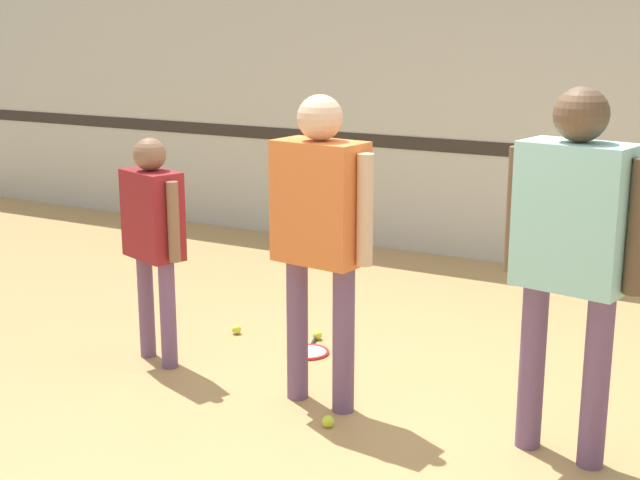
% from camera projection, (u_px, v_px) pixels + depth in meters
% --- Properties ---
extents(ground_plane, '(16.00, 16.00, 0.00)m').
position_uv_depth(ground_plane, '(359.00, 412.00, 4.95)').
color(ground_plane, tan).
extents(wall_back, '(16.00, 0.07, 3.20)m').
position_uv_depth(wall_back, '(546.00, 85.00, 7.52)').
color(wall_back, beige).
rests_on(wall_back, ground_plane).
extents(person_instructor, '(0.66, 0.32, 1.74)m').
position_uv_depth(person_instructor, '(320.00, 219.00, 4.81)').
color(person_instructor, '#6B4C70').
rests_on(person_instructor, ground_plane).
extents(person_student_left, '(0.52, 0.34, 1.43)m').
position_uv_depth(person_student_left, '(153.00, 226.00, 5.48)').
color(person_student_left, '#6B4C70').
rests_on(person_student_left, ground_plane).
extents(person_student_right, '(0.69, 0.37, 1.83)m').
position_uv_depth(person_student_right, '(573.00, 236.00, 4.19)').
color(person_student_right, '#6B4C70').
rests_on(person_student_right, ground_plane).
extents(racket_spare_on_floor, '(0.35, 0.52, 0.03)m').
position_uv_depth(racket_spare_on_floor, '(309.00, 351.00, 5.85)').
color(racket_spare_on_floor, red).
rests_on(racket_spare_on_floor, ground_plane).
extents(tennis_ball_near_instructor, '(0.07, 0.07, 0.07)m').
position_uv_depth(tennis_ball_near_instructor, '(328.00, 421.00, 4.76)').
color(tennis_ball_near_instructor, '#CCE038').
rests_on(tennis_ball_near_instructor, ground_plane).
extents(tennis_ball_by_spare_racket, '(0.07, 0.07, 0.07)m').
position_uv_depth(tennis_ball_by_spare_racket, '(317.00, 335.00, 6.07)').
color(tennis_ball_by_spare_racket, '#CCE038').
rests_on(tennis_ball_by_spare_racket, ground_plane).
extents(tennis_ball_stray_left, '(0.07, 0.07, 0.07)m').
position_uv_depth(tennis_ball_stray_left, '(236.00, 329.00, 6.19)').
color(tennis_ball_stray_left, '#CCE038').
rests_on(tennis_ball_stray_left, ground_plane).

